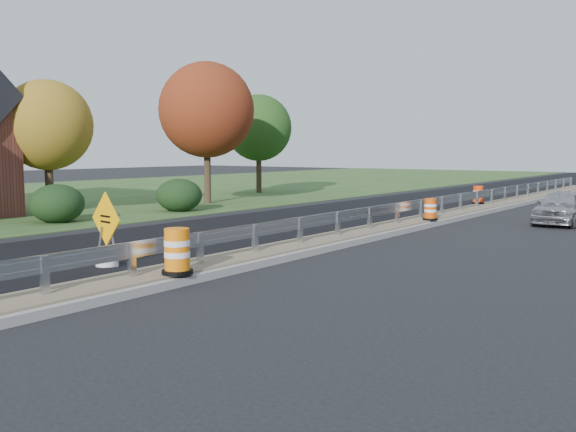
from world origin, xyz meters
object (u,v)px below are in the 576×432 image
Objects in this scene: caution_sign at (107,247)px; barrel_median_far at (478,195)px; barrel_median_mid at (430,210)px; car_silver at (561,207)px; barrel_median_near at (177,252)px.

caution_sign is 2.11× the size of barrel_median_far.
caution_sign is 2.27× the size of barrel_median_mid.
caution_sign reaches higher than barrel_median_mid.
barrel_median_far is (-1.10, 8.05, 0.03)m from barrel_median_mid.
barrel_median_mid is at bearing 86.27° from caution_sign.
barrel_median_far is 0.22× the size of car_silver.
barrel_median_far reaches higher than barrel_median_mid.
barrel_median_mid is (0.00, 12.85, -0.08)m from barrel_median_near.
car_silver is (6.70, 15.94, 0.20)m from caution_sign.
caution_sign is at bearing 170.46° from barrel_median_near.
barrel_median_far is at bearing 97.78° from barrel_median_mid.
barrel_median_mid is 8.12m from barrel_median_far.
barrel_median_near is 16.86m from car_silver.
car_silver is at bearing 77.15° from barrel_median_near.
caution_sign is at bearing -103.45° from barrel_median_mid.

